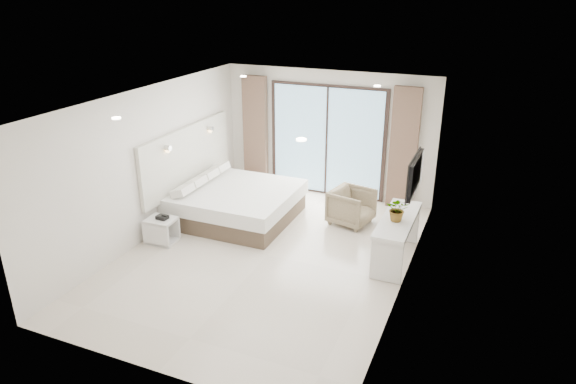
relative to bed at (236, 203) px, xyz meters
name	(u,v)px	position (x,y,z in m)	size (l,w,h in m)	color
ground	(267,255)	(1.21, -1.15, -0.32)	(6.20, 6.20, 0.00)	beige
room_shell	(277,151)	(1.01, -0.26, 1.26)	(4.62, 6.22, 2.72)	silver
bed	(236,203)	(0.00, 0.00, 0.00)	(2.20, 2.10, 0.75)	brown
nightstand	(162,231)	(-0.73, -1.43, -0.09)	(0.52, 0.43, 0.46)	silver
phone	(162,217)	(-0.70, -1.42, 0.17)	(0.20, 0.15, 0.07)	black
console_desk	(397,229)	(3.25, -0.45, 0.24)	(0.51, 1.64, 0.77)	silver
plant	(398,212)	(3.25, -0.55, 0.61)	(0.37, 0.41, 0.32)	#33662D
armchair	(352,205)	(2.16, 0.65, 0.06)	(0.74, 0.69, 0.76)	#8B7A5B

